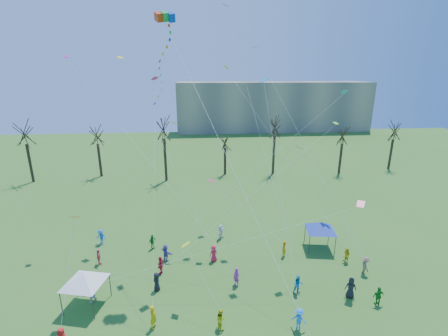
{
  "coord_description": "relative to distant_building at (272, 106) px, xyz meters",
  "views": [
    {
      "loc": [
        -2.08,
        -17.51,
        17.98
      ],
      "look_at": [
        -0.14,
        5.0,
        11.0
      ],
      "focal_mm": 25.0,
      "sensor_mm": 36.0,
      "label": 1
    }
  ],
  "objects": [
    {
      "name": "festival_crowd",
      "position": [
        -22.64,
        -75.34,
        -6.66
      ],
      "size": [
        26.9,
        14.78,
        1.85
      ],
      "color": "red",
      "rests_on": "ground"
    },
    {
      "name": "canopy_tent_white",
      "position": [
        -33.21,
        -77.91,
        -4.94
      ],
      "size": [
        3.92,
        3.92,
        3.02
      ],
      "color": "#3F3F44",
      "rests_on": "ground"
    },
    {
      "name": "distant_building",
      "position": [
        0.0,
        0.0,
        0.0
      ],
      "size": [
        60.0,
        14.0,
        15.0
      ],
      "primitive_type": "cube",
      "color": "gray",
      "rests_on": "ground"
    },
    {
      "name": "ground",
      "position": [
        -22.0,
        -82.0,
        -7.5
      ],
      "size": [
        160.0,
        160.0,
        0.0
      ],
      "primitive_type": "plane",
      "color": "#336921",
      "rests_on": "ground"
    },
    {
      "name": "small_kites_aloft",
      "position": [
        -21.35,
        -70.49,
        5.75
      ],
      "size": [
        29.46,
        19.11,
        33.91
      ],
      "color": "#ED4A0C",
      "rests_on": "ground"
    },
    {
      "name": "canopy_tent_blue",
      "position": [
        -11.47,
        -71.16,
        -4.97
      ],
      "size": [
        3.93,
        3.93,
        2.99
      ],
      "color": "#3F3F44",
      "rests_on": "ground"
    },
    {
      "name": "bare_tree_row",
      "position": [
        -22.11,
        -46.19,
        -0.23
      ],
      "size": [
        70.42,
        9.23,
        11.5
      ],
      "color": "black",
      "rests_on": "ground"
    },
    {
      "name": "big_box_kite",
      "position": [
        -26.48,
        -72.98,
        10.87
      ],
      "size": [
        5.46,
        7.8,
        25.69
      ],
      "color": "red",
      "rests_on": "ground"
    }
  ]
}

